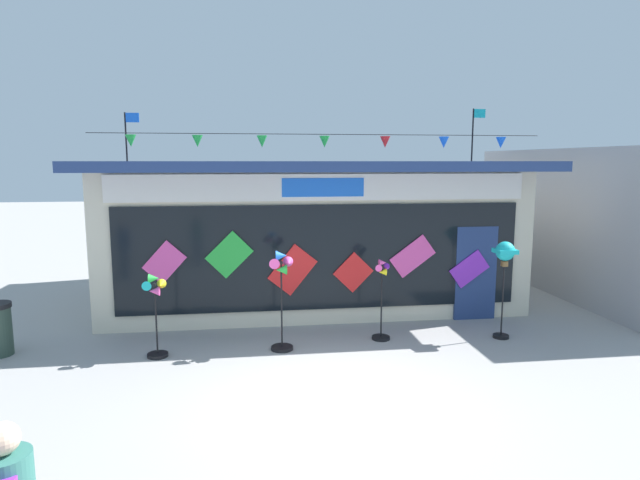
# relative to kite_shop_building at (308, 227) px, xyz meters

# --- Properties ---
(ground_plane) EXTENTS (80.00, 80.00, 0.00)m
(ground_plane) POSITION_rel_kite_shop_building_xyz_m (-0.34, -6.27, -1.70)
(ground_plane) COLOR #9E9B99
(kite_shop_building) EXTENTS (9.51, 6.45, 4.69)m
(kite_shop_building) POSITION_rel_kite_shop_building_xyz_m (0.00, 0.00, 0.00)
(kite_shop_building) COLOR beige
(kite_shop_building) RESTS_ON ground_plane
(wind_spinner_far_left) EXTENTS (0.38, 0.36, 1.48)m
(wind_spinner_far_left) POSITION_rel_kite_shop_building_xyz_m (-3.09, -4.15, -0.80)
(wind_spinner_far_left) COLOR black
(wind_spinner_far_left) RESTS_ON ground_plane
(wind_spinner_left) EXTENTS (0.43, 0.40, 1.81)m
(wind_spinner_left) POSITION_rel_kite_shop_building_xyz_m (-0.93, -4.09, -0.54)
(wind_spinner_left) COLOR black
(wind_spinner_left) RESTS_ON ground_plane
(wind_spinner_center_left) EXTENTS (0.34, 0.34, 1.56)m
(wind_spinner_center_left) POSITION_rel_kite_shop_building_xyz_m (0.97, -3.78, -0.89)
(wind_spinner_center_left) COLOR black
(wind_spinner_center_left) RESTS_ON ground_plane
(wind_spinner_center_right) EXTENTS (0.37, 0.37, 1.87)m
(wind_spinner_center_right) POSITION_rel_kite_shop_building_xyz_m (3.27, -3.99, -0.17)
(wind_spinner_center_right) COLOR black
(wind_spinner_center_right) RESTS_ON ground_plane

